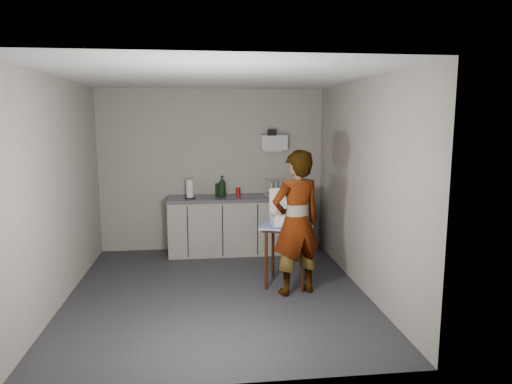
{
  "coord_description": "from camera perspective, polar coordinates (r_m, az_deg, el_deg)",
  "views": [
    {
      "loc": [
        -0.16,
        -5.39,
        2.11
      ],
      "look_at": [
        0.53,
        0.45,
        1.18
      ],
      "focal_mm": 32.0,
      "sensor_mm": 36.0,
      "label": 1
    }
  ],
  "objects": [
    {
      "name": "wall_right",
      "position": [
        5.79,
        13.0,
        0.73
      ],
      "size": [
        0.02,
        4.0,
        2.6
      ],
      "primitive_type": "cube",
      "color": "#B4AA9D",
      "rests_on": "ground"
    },
    {
      "name": "kitchen_counter",
      "position": [
        7.31,
        -2.18,
        -4.3
      ],
      "size": [
        2.24,
        0.62,
        0.91
      ],
      "color": "black",
      "rests_on": "ground"
    },
    {
      "name": "paper_towel",
      "position": [
        7.1,
        -8.26,
        0.34
      ],
      "size": [
        0.17,
        0.17,
        0.3
      ],
      "color": "black",
      "rests_on": "kitchen_counter"
    },
    {
      "name": "side_table",
      "position": [
        5.85,
        3.93,
        -4.97
      ],
      "size": [
        0.79,
        0.79,
        0.8
      ],
      "rotation": [
        0.0,
        0.0,
        -0.34
      ],
      "color": "#3B1C0D",
      "rests_on": "ground"
    },
    {
      "name": "wall_shelf",
      "position": [
        7.41,
        2.27,
        6.2
      ],
      "size": [
        0.42,
        0.18,
        0.37
      ],
      "color": "white",
      "rests_on": "ground"
    },
    {
      "name": "bakery_box",
      "position": [
        5.81,
        3.38,
        -3.03
      ],
      "size": [
        0.31,
        0.32,
        0.44
      ],
      "rotation": [
        0.0,
        0.0,
        0.01
      ],
      "color": "white",
      "rests_on": "side_table"
    },
    {
      "name": "ceiling",
      "position": [
        5.42,
        -5.18,
        14.1
      ],
      "size": [
        3.6,
        4.0,
        0.01
      ],
      "primitive_type": "cube",
      "color": "white",
      "rests_on": "wall_back"
    },
    {
      "name": "ground",
      "position": [
        5.8,
        -4.8,
        -12.39
      ],
      "size": [
        4.0,
        4.0,
        0.0
      ],
      "primitive_type": "plane",
      "color": "#2D2C31",
      "rests_on": "ground"
    },
    {
      "name": "wall_back",
      "position": [
        7.43,
        -5.48,
        2.71
      ],
      "size": [
        3.6,
        0.02,
        2.6
      ],
      "primitive_type": "cube",
      "color": "#B4AA9D",
      "rests_on": "ground"
    },
    {
      "name": "soda_can",
      "position": [
        7.24,
        -2.26,
        0.01
      ],
      "size": [
        0.07,
        0.07,
        0.14
      ],
      "primitive_type": "cylinder",
      "color": "red",
      "rests_on": "kitchen_counter"
    },
    {
      "name": "soap_bottle",
      "position": [
        7.16,
        -4.27,
        0.69
      ],
      "size": [
        0.16,
        0.17,
        0.33
      ],
      "primitive_type": "imported",
      "rotation": [
        0.0,
        0.0,
        0.35
      ],
      "color": "black",
      "rests_on": "kitchen_counter"
    },
    {
      "name": "wall_left",
      "position": [
        5.69,
        -23.3,
        0.08
      ],
      "size": [
        0.02,
        4.0,
        2.6
      ],
      "primitive_type": "cube",
      "color": "#B4AA9D",
      "rests_on": "ground"
    },
    {
      "name": "dish_rack",
      "position": [
        7.23,
        2.61,
        -0.05
      ],
      "size": [
        0.39,
        0.29,
        0.27
      ],
      "color": "white",
      "rests_on": "kitchen_counter"
    },
    {
      "name": "standing_man",
      "position": [
        5.52,
        5.05,
        -3.89
      ],
      "size": [
        0.75,
        0.61,
        1.76
      ],
      "primitive_type": "imported",
      "rotation": [
        0.0,
        0.0,
        3.47
      ],
      "color": "#B2A593",
      "rests_on": "ground"
    },
    {
      "name": "dark_bottle",
      "position": [
        7.21,
        -4.87,
        0.25
      ],
      "size": [
        0.06,
        0.06,
        0.21
      ],
      "primitive_type": "cylinder",
      "color": "black",
      "rests_on": "kitchen_counter"
    }
  ]
}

